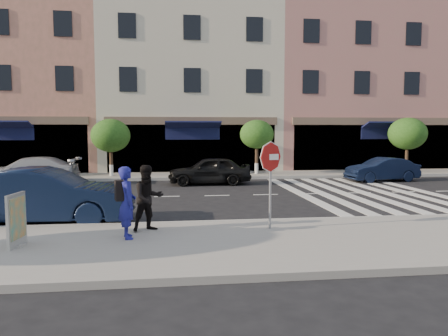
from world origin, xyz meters
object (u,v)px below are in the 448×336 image
(car_far_mid, at_px, (209,170))
(car_far_right, at_px, (382,169))
(poster_board, at_px, (17,221))
(car_far_left, at_px, (29,171))
(walker, at_px, (148,198))
(photographer, at_px, (127,202))
(stop_sign, at_px, (271,165))
(car_near_mid, at_px, (45,196))

(car_far_mid, relative_size, car_far_right, 1.07)
(poster_board, distance_m, car_far_left, 12.48)
(poster_board, xyz_separation_m, car_far_mid, (5.19, 11.18, -0.04))
(walker, height_order, car_far_left, walker)
(poster_board, bearing_deg, photographer, 20.12)
(car_far_left, bearing_deg, walker, 30.95)
(stop_sign, relative_size, car_far_mid, 0.56)
(poster_board, height_order, car_far_right, poster_board)
(photographer, height_order, car_near_mid, photographer)
(photographer, bearing_deg, car_far_right, -60.96)
(car_far_left, bearing_deg, car_far_right, 89.26)
(walker, xyz_separation_m, car_far_mid, (2.46, 10.04, -0.29))
(stop_sign, xyz_separation_m, walker, (-3.05, 0.18, -0.81))
(car_near_mid, relative_size, car_far_mid, 1.21)
(walker, bearing_deg, car_far_mid, 50.81)
(car_near_mid, bearing_deg, poster_board, -172.96)
(car_near_mid, bearing_deg, car_far_mid, -30.54)
(car_far_mid, bearing_deg, car_far_left, -94.83)
(walker, bearing_deg, car_far_right, 16.42)
(walker, xyz_separation_m, car_far_left, (-6.11, 10.87, -0.30))
(photographer, distance_m, car_near_mid, 3.60)
(poster_board, bearing_deg, walker, 31.84)
(walker, bearing_deg, poster_board, 177.28)
(stop_sign, bearing_deg, car_far_mid, 80.44)
(car_near_mid, bearing_deg, walker, -119.54)
(photographer, xyz_separation_m, walker, (0.44, 0.70, -0.02))
(photographer, xyz_separation_m, car_far_left, (-5.67, 11.57, -0.31))
(car_far_left, bearing_deg, photographer, 27.71)
(stop_sign, xyz_separation_m, photographer, (-3.49, -0.52, -0.80))
(car_far_left, relative_size, car_far_mid, 1.17)
(photographer, relative_size, car_near_mid, 0.35)
(poster_board, relative_size, car_far_mid, 0.29)
(stop_sign, bearing_deg, car_near_mid, 148.15)
(poster_board, distance_m, car_far_right, 18.04)
(photographer, bearing_deg, walker, -46.00)
(photographer, bearing_deg, car_near_mid, 30.54)
(walker, relative_size, car_far_mid, 0.41)
(photographer, height_order, car_far_mid, photographer)
(photographer, distance_m, car_far_left, 12.89)
(photographer, xyz_separation_m, car_near_mid, (-2.50, 2.58, -0.20))
(stop_sign, height_order, car_far_right, stop_sign)
(photographer, distance_m, car_far_right, 16.02)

